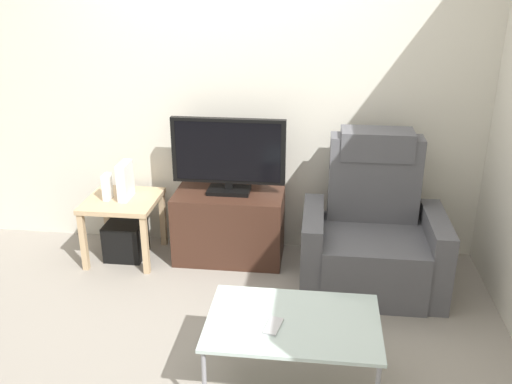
{
  "coord_description": "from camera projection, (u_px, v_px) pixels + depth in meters",
  "views": [
    {
      "loc": [
        0.62,
        -3.0,
        2.1
      ],
      "look_at": [
        0.2,
        0.5,
        0.7
      ],
      "focal_mm": 38.85,
      "sensor_mm": 36.0,
      "label": 1
    }
  ],
  "objects": [
    {
      "name": "television",
      "position": [
        228.0,
        154.0,
        4.1
      ],
      "size": [
        0.85,
        0.2,
        0.58
      ],
      "color": "black",
      "rests_on": "tv_stand"
    },
    {
      "name": "subwoofer_box",
      "position": [
        126.0,
        240.0,
        4.36
      ],
      "size": [
        0.29,
        0.29,
        0.29
      ],
      "primitive_type": "cube",
      "color": "black",
      "rests_on": "ground"
    },
    {
      "name": "coffee_table",
      "position": [
        293.0,
        325.0,
        2.88
      ],
      "size": [
        0.9,
        0.6,
        0.43
      ],
      "color": "#B2C6C1",
      "rests_on": "ground"
    },
    {
      "name": "wall_back",
      "position": [
        240.0,
        87.0,
        4.18
      ],
      "size": [
        6.4,
        0.06,
        2.6
      ],
      "primitive_type": "cube",
      "color": "beige",
      "rests_on": "ground"
    },
    {
      "name": "book_upright",
      "position": [
        107.0,
        187.0,
        4.18
      ],
      "size": [
        0.05,
        0.11,
        0.2
      ],
      "primitive_type": "cube",
      "color": "white",
      "rests_on": "side_table"
    },
    {
      "name": "side_table",
      "position": [
        123.0,
        208.0,
        4.26
      ],
      "size": [
        0.54,
        0.54,
        0.49
      ],
      "color": "tan",
      "rests_on": "ground"
    },
    {
      "name": "ground_plane",
      "position": [
        217.0,
        318.0,
        3.62
      ],
      "size": [
        6.4,
        6.4,
        0.0
      ],
      "primitive_type": "plane",
      "color": "gray"
    },
    {
      "name": "cell_phone",
      "position": [
        273.0,
        326.0,
        2.81
      ],
      "size": [
        0.1,
        0.16,
        0.01
      ],
      "primitive_type": "cube",
      "rotation": [
        0.0,
        0.0,
        -0.21
      ],
      "color": "#B7B7BC",
      "rests_on": "coffee_table"
    },
    {
      "name": "game_console",
      "position": [
        125.0,
        181.0,
        4.18
      ],
      "size": [
        0.07,
        0.2,
        0.28
      ],
      "primitive_type": "cube",
      "color": "white",
      "rests_on": "side_table"
    },
    {
      "name": "recliner_armchair",
      "position": [
        372.0,
        235.0,
        3.91
      ],
      "size": [
        0.98,
        0.78,
        1.08
      ],
      "rotation": [
        0.0,
        0.0,
        -0.19
      ],
      "color": "#515156",
      "rests_on": "ground"
    },
    {
      "name": "tv_stand",
      "position": [
        229.0,
        225.0,
        4.3
      ],
      "size": [
        0.83,
        0.46,
        0.54
      ],
      "color": "#3D2319",
      "rests_on": "ground"
    }
  ]
}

